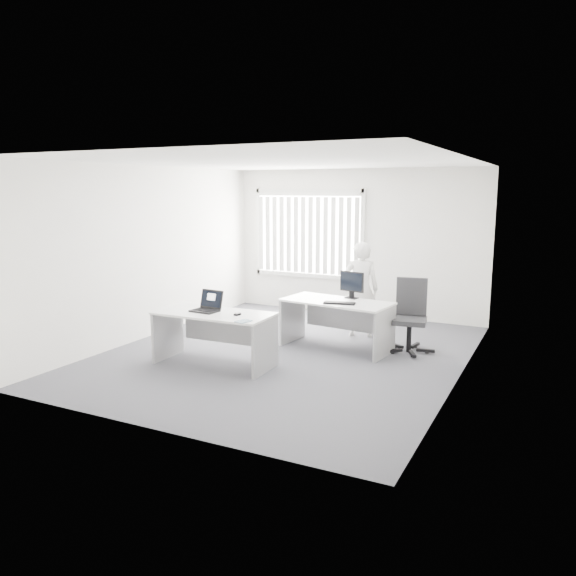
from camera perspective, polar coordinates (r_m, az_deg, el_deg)
The scene contains 18 objects.
ground at distance 8.43m, azimuth -0.17°, elevation -6.67°, with size 6.00×6.00×0.00m, color #595961.
wall_back at distance 10.89m, azimuth 6.95°, elevation 4.57°, with size 5.00×0.02×2.80m, color white.
wall_front at distance 5.65m, azimuth -13.94°, elevation -0.70°, with size 5.00×0.02×2.80m, color white.
wall_left at distance 9.52m, azimuth -13.78°, elevation 3.57°, with size 0.02×6.00×2.80m, color white.
wall_right at distance 7.37m, azimuth 17.48°, elevation 1.59°, with size 0.02×6.00×2.80m, color white.
ceiling at distance 8.08m, azimuth -0.18°, elevation 12.70°, with size 5.00×6.00×0.02m, color silver.
window at distance 11.21m, azimuth 2.05°, elevation 5.56°, with size 2.32×0.06×1.76m, color silver.
blinds at distance 11.16m, azimuth 1.92°, elevation 5.38°, with size 2.20×0.10×1.50m, color white, non-canonical shape.
desk_near at distance 7.85m, azimuth -7.50°, elevation -3.95°, with size 1.65×0.80×0.75m.
desk_far at distance 8.59m, azimuth 4.94°, elevation -2.67°, with size 1.73×0.97×0.75m.
office_chair at distance 8.67m, azimuth 12.24°, elevation -4.09°, with size 0.72×0.72×1.10m.
person at distance 9.32m, azimuth 7.40°, elevation -0.12°, with size 0.58×0.38×1.59m, color white.
laptop at distance 7.84m, azimuth -8.49°, elevation -1.37°, with size 0.37×0.33×0.29m, color black, non-canonical shape.
paper_sheet at distance 7.51m, azimuth -5.69°, elevation -2.93°, with size 0.30×0.21×0.00m, color white.
mouse at distance 7.58m, azimuth -5.17°, elevation -2.63°, with size 0.06×0.09×0.04m, color #A7A8AA, non-canonical shape.
booklet at distance 7.23m, azimuth -4.57°, elevation -3.38°, with size 0.14×0.20×0.01m, color silver.
keyboard at distance 8.32m, azimuth 5.24°, elevation -1.54°, with size 0.46×0.15×0.02m, color black.
monitor at distance 8.73m, azimuth 6.50°, elevation 0.31°, with size 0.42×0.13×0.42m, color black, non-canonical shape.
Camera 1 is at (3.62, -7.22, 2.42)m, focal length 35.00 mm.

